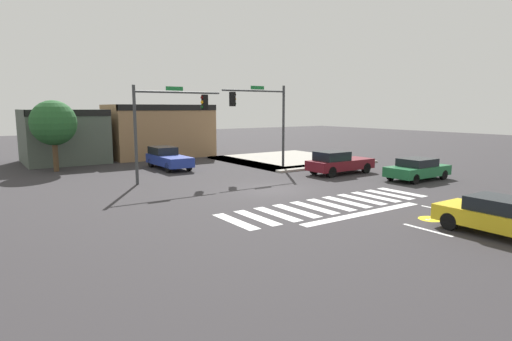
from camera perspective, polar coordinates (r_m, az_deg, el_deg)
ground_plane at (r=23.40m, az=2.19°, el=-2.55°), size 120.00×120.00×0.00m
crosswalk_near at (r=20.05m, az=9.92°, el=-4.51°), size 10.86×2.84×0.01m
lane_markings at (r=17.04m, az=29.52°, el=-7.80°), size 6.80×18.75×0.01m
bike_detector_marking at (r=18.65m, az=22.29°, el=-6.00°), size 0.97×0.97×0.01m
curb_corner_northeast at (r=35.88m, az=4.08°, el=1.38°), size 10.00×10.60×0.15m
storefront_row at (r=39.06m, az=-17.52°, el=4.84°), size 15.49×6.39×4.70m
traffic_signal_northwest at (r=26.26m, az=-11.66°, el=7.31°), size 5.63×0.32×5.72m
traffic_signal_northeast at (r=30.06m, az=0.87°, el=7.86°), size 5.19×0.32×6.00m
car_maroon at (r=29.22m, az=10.95°, el=1.05°), size 4.78×1.85×1.56m
car_yellow at (r=17.16m, az=30.14°, el=-5.35°), size 1.78×4.39×1.35m
car_blue at (r=31.98m, az=-11.70°, el=1.64°), size 1.79×4.78×1.54m
car_green at (r=28.18m, az=20.75°, el=0.19°), size 4.26×1.93×1.35m
roadside_tree at (r=32.85m, az=-25.44°, el=5.73°), size 3.12×3.12×4.96m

